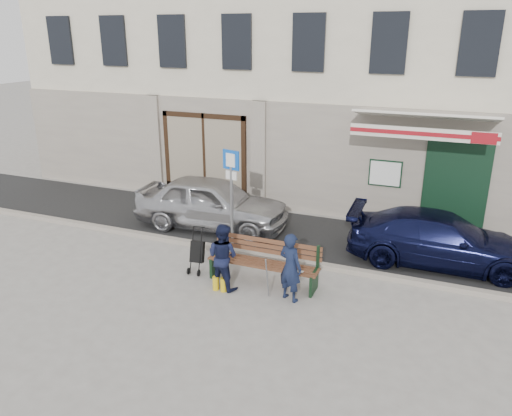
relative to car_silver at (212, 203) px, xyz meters
The scene contains 11 objects.
ground 3.51m from the car_silver, 55.40° to the right, with size 80.00×80.00×0.00m, color #9E9991.
asphalt_lane 2.09m from the car_silver, ahead, with size 60.00×3.20×0.01m, color #282828.
curb 2.45m from the car_silver, 34.23° to the right, with size 60.00×0.18×0.12m, color #9E9384.
building 7.33m from the car_silver, 70.81° to the left, with size 20.00×8.27×10.00m.
car_silver is the anchor object (origin of this frame).
car_navy 5.87m from the car_silver, ahead, with size 1.69×4.16×1.21m, color black.
parking_sign 1.87m from the car_silver, 45.38° to the right, with size 0.46×0.15×2.50m.
bench 3.45m from the car_silver, 45.57° to the right, with size 2.40×1.17×0.98m.
man 4.34m from the car_silver, 42.36° to the right, with size 0.52×0.34×1.42m, color #131B36.
woman 3.45m from the car_silver, 59.41° to the right, with size 0.69×0.54×1.42m, color #121733.
stroller 2.69m from the car_silver, 70.22° to the right, with size 0.32×0.44×1.03m.
Camera 1 is at (3.94, -8.54, 5.08)m, focal length 35.00 mm.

